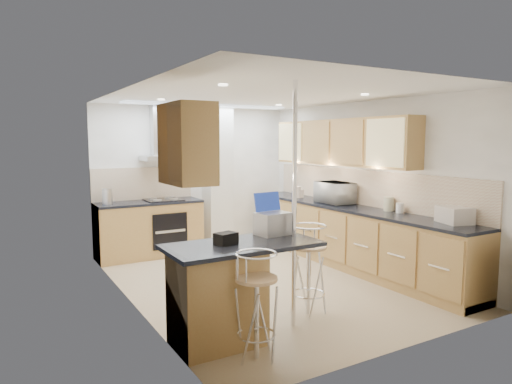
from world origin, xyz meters
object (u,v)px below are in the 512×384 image
microwave (335,193)px  bar_stool_near (256,305)px  laptop (273,224)px  bread_bin (455,215)px  bar_stool_end (308,269)px

microwave → bar_stool_near: size_ratio=0.63×
bar_stool_near → laptop: bearing=51.7°
laptop → bread_bin: laptop is taller
bar_stool_end → bread_bin: size_ratio=2.67×
bar_stool_end → bread_bin: (1.84, -0.45, 0.52)m
bar_stool_end → microwave: bearing=7.0°
microwave → bar_stool_end: size_ratio=0.60×
microwave → bread_bin: bearing=-174.8°
bar_stool_near → bar_stool_end: 1.19m
bar_stool_near → bar_stool_end: (1.02, 0.61, 0.02)m
bar_stool_end → bread_bin: bearing=-50.1°
microwave → bar_stool_near: bearing=131.5°
bar_stool_near → bar_stool_end: bar_stool_end is taller
bar_stool_end → bread_bin: bread_bin is taller
bar_stool_end → bread_bin: 1.96m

